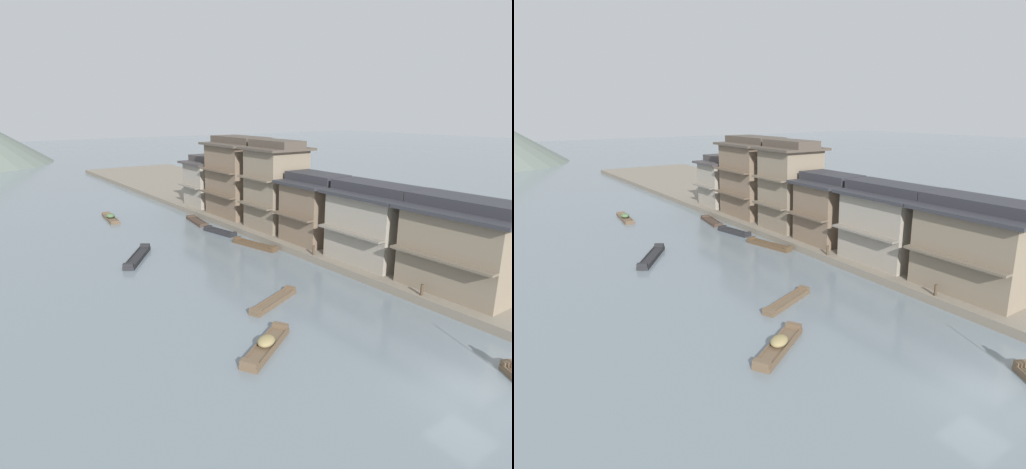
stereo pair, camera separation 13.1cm
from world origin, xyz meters
The scene contains 17 objects.
ground_plane centered at (0.00, 0.00, 0.00)m, with size 400.00×400.00×0.00m, color slate.
riverbank_right centered at (15.14, 30.00, 0.29)m, with size 18.00×110.00×0.58m, color slate.
boat_moored_nearest centered at (4.91, 23.54, 0.16)m, with size 1.95×4.98×0.49m.
boat_moored_second centered at (-5.25, 26.21, 0.18)m, with size 4.00×5.15×0.56m.
boat_moored_third centered at (-5.16, 8.06, 0.27)m, with size 4.40×3.21×0.76m.
boat_moored_far centered at (4.92, 34.84, 0.13)m, with size 1.76×4.81×0.39m.
boat_midriver_drifting centered at (-1.29, 12.51, 0.15)m, with size 4.61×2.43×0.45m.
boat_midriver_upstream centered at (4.68, 29.46, 0.15)m, with size 1.74×4.23×0.45m.
boat_upstream_distant centered at (-2.53, 41.86, 0.22)m, with size 1.57×5.51×0.69m.
house_waterfront_nearest centered at (9.50, 6.27, 3.58)m, with size 5.93×7.93×6.14m.
house_waterfront_second centered at (9.42, 13.81, 3.59)m, with size 5.77×7.04×6.14m.
house_waterfront_tall centered at (9.52, 20.55, 3.60)m, with size 5.96×5.64×6.14m.
house_waterfront_narrow centered at (9.34, 26.31, 4.90)m, with size 5.61×5.87×8.74m.
house_waterfront_far centered at (9.89, 33.57, 4.88)m, with size 6.71×7.42×8.74m.
house_waterfront_end centered at (9.81, 40.29, 3.60)m, with size 6.53×5.49×6.14m.
mooring_post_dock_near centered at (6.49, 7.05, 0.96)m, with size 0.20×0.20×0.75m, color #473828.
mooring_post_dock_mid centered at (6.49, 17.36, 0.98)m, with size 0.20×0.20×0.79m, color #473828.
Camera 1 is at (-17.64, -8.88, 12.04)m, focal length 31.62 mm.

